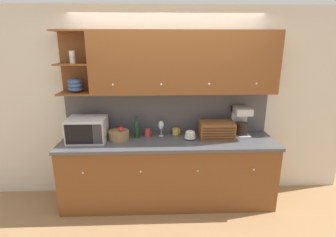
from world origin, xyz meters
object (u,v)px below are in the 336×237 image
Objects in this scene: fruit_basket at (119,135)px; microwave at (87,130)px; bowl_stack_on_counter at (190,135)px; wine_glass at (161,126)px; bread_box at (216,130)px; mug_blue_second at (148,133)px; mug at (176,131)px; wine_bottle at (137,128)px; coffee_maker at (241,121)px.

microwave is at bearing -173.55° from fruit_basket.
microwave is 3.10× the size of bowl_stack_on_counter.
wine_glass is 0.42m from bowl_stack_on_counter.
bread_box reaches higher than wine_glass.
bread_box is at bearing -6.11° from mug_blue_second.
mug is at bearing 8.44° from mug_blue_second.
wine_bottle is 1.35× the size of wine_glass.
mug is 0.26m from bowl_stack_on_counter.
wine_glass is at bearing 11.76° from fruit_basket.
mug_blue_second is at bearing -175.99° from wine_glass.
wine_glass is (0.33, 0.05, 0.02)m from wine_bottle.
microwave reaches higher than fruit_basket.
bowl_stack_on_counter is at bearing -47.17° from mug.
coffee_maker is (1.42, 0.04, 0.08)m from wine_bottle.
wine_bottle is at bearing -178.31° from coffee_maker.
fruit_basket is at bearing -163.24° from wine_bottle.
fruit_basket reaches higher than bowl_stack_on_counter.
microwave is 0.79m from mug_blue_second.
bowl_stack_on_counter is (0.18, -0.19, 0.01)m from mug.
wine_bottle reaches higher than wine_glass.
microwave is 1.18m from mug.
wine_glass reaches higher than bowl_stack_on_counter.
wine_glass is 0.23m from mug.
coffee_maker reaches higher than mug.
mug is 0.55m from bread_box.
mug is 0.24× the size of bread_box.
mug is (0.39, 0.06, -0.01)m from mug_blue_second.
bowl_stack_on_counter is (0.94, -0.03, -0.01)m from fruit_basket.
bread_box is 1.13× the size of coffee_maker.
wine_bottle is at bearing 10.32° from microwave.
wine_bottle is 1.07m from bread_box.
fruit_basket is at bearing -168.11° from mug.
coffee_maker is at bearing 3.86° from fruit_basket.
microwave reaches higher than wine_glass.
wine_bottle is 0.64× the size of bread_box.
mug is at bearing 163.56° from bread_box.
wine_bottle is at bearing 172.23° from bowl_stack_on_counter.
fruit_basket is at bearing -179.77° from bread_box.
microwave is 2.23× the size of wine_glass.
mug_blue_second is 1.28m from coffee_maker.
coffee_maker reaches higher than wine_bottle.
bread_box is 0.38m from coffee_maker.
fruit_basket is 2.51× the size of mug.
fruit_basket is at bearing 178.31° from bowl_stack_on_counter.
bread_box reaches higher than fruit_basket.
fruit_basket is at bearing -164.64° from mug_blue_second.
microwave is at bearing -169.14° from mug_blue_second.
mug_blue_second is 1.00× the size of mug.
mug_blue_second is (0.38, 0.10, -0.01)m from fruit_basket.
fruit_basket is 1.65m from coffee_maker.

